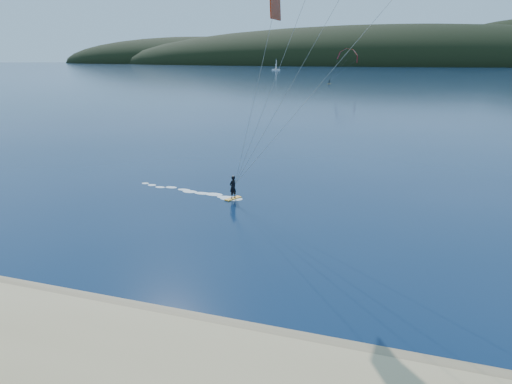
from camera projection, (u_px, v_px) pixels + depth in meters
The scene contains 6 objects.
ground at pixel (96, 382), 17.99m from camera, with size 1800.00×1800.00×0.00m, color #081E3D.
wet_sand at pixel (158, 321), 22.07m from camera, with size 220.00×2.50×0.10m.
headland at pixel (421, 65), 695.59m from camera, with size 1200.00×310.00×140.00m.
kitesurfer_near at pixel (334, 6), 31.44m from camera, with size 24.33×6.46×18.21m.
kitesurfer_far at pixel (347, 59), 202.86m from camera, with size 13.86×8.63×14.57m.
sailboat at pixel (276, 69), 423.12m from camera, with size 7.35×4.90×10.27m.
Camera 1 is at (10.68, -12.58, 11.73)m, focal length 33.84 mm.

